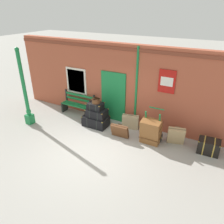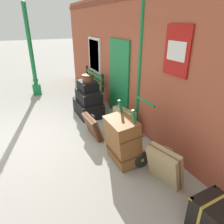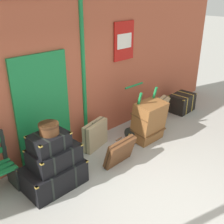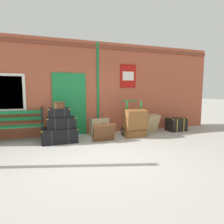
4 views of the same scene
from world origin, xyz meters
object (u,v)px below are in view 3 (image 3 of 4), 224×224
Objects in this scene: large_brown_trunk at (149,121)px; suitcase_oxblood at (95,135)px; steamer_trunk_top at (49,141)px; porters_trolley at (142,126)px; steamer_trunk_middle at (54,156)px; suitcase_caramel at (158,111)px; steamer_trunk_base at (54,175)px; corner_trunk at (182,103)px; suitcase_brown at (120,152)px; round_hatbox at (49,128)px.

suitcase_oxblood is at bearing 150.53° from large_brown_trunk.
porters_trolley reaches higher than steamer_trunk_top.
steamer_trunk_middle is 3.15m from suitcase_caramel.
steamer_trunk_base is 0.37m from steamer_trunk_middle.
steamer_trunk_top is 2.45m from porters_trolley.
suitcase_caramel is at bearing 23.35° from large_brown_trunk.
steamer_trunk_middle is 1.16× the size of corner_trunk.
steamer_trunk_top is 2.42m from large_brown_trunk.
suitcase_brown is at bearing -169.09° from corner_trunk.
suitcase_caramel is (3.20, 0.21, -0.53)m from steamer_trunk_top.
steamer_trunk_base is at bearing -171.63° from steamer_trunk_middle.
steamer_trunk_middle is at bearing -176.71° from corner_trunk.
suitcase_caramel reaches higher than suitcase_oxblood.
corner_trunk is (2.94, -0.22, -0.05)m from suitcase_oxblood.
round_hatbox is 0.46× the size of corner_trunk.
round_hatbox is 1.54m from suitcase_brown.
steamer_trunk_base is 2.39m from large_brown_trunk.
porters_trolley is at bearing 19.21° from suitcase_brown.
steamer_trunk_base is at bearing -178.65° from porters_trolley.
large_brown_trunk is at bearing -3.62° from round_hatbox.
steamer_trunk_base is 1.50× the size of suitcase_oxblood.
suitcase_brown is (1.26, -0.33, 0.06)m from steamer_trunk_base.
steamer_trunk_top is (-0.06, 0.01, 0.29)m from steamer_trunk_middle.
steamer_trunk_base is 1.48× the size of suitcase_caramel.
steamer_trunk_middle is 1.21× the size of suitcase_brown.
steamer_trunk_middle is 4.25m from corner_trunk.
suitcase_caramel is at bearing 4.09° from steamer_trunk_middle.
large_brown_trunk is at bearing -3.37° from steamer_trunk_top.
large_brown_trunk reaches higher than suitcase_brown.
large_brown_trunk is (-0.00, -0.18, 0.19)m from porters_trolley.
porters_trolley reaches higher than round_hatbox.
suitcase_brown is 0.96× the size of corner_trunk.
steamer_trunk_top is at bearing -176.91° from corner_trunk.
large_brown_trunk is 1.30× the size of corner_trunk.
steamer_trunk_middle is at bearing 176.83° from large_brown_trunk.
steamer_trunk_middle is at bearing -175.91° from suitcase_caramel.
round_hatbox is 0.48× the size of suitcase_caramel.
round_hatbox reaches higher than steamer_trunk_top.
steamer_trunk_top is at bearing 164.62° from suitcase_brown.
large_brown_trunk is at bearing -2.91° from steamer_trunk_base.
corner_trunk is (4.29, 0.23, -0.63)m from steamer_trunk_top.
porters_trolley reaches higher than steamer_trunk_base.
round_hatbox is at bearing 163.93° from suitcase_brown.
suitcase_oxblood is (1.33, 0.47, 0.08)m from steamer_trunk_base.
steamer_trunk_base is 1.43× the size of corner_trunk.
porters_trolley is at bearing 0.68° from round_hatbox.
porters_trolley is 0.84m from suitcase_caramel.
round_hatbox is 0.48× the size of suitcase_brown.
suitcase_brown is 2.01m from suitcase_caramel.
large_brown_trunk is at bearing -156.65° from suitcase_caramel.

